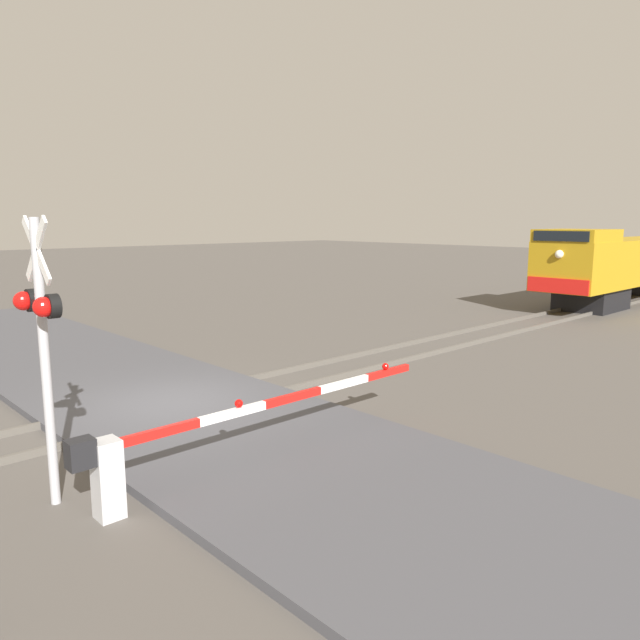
% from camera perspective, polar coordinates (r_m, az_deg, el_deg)
% --- Properties ---
extents(ground_plane, '(160.00, 160.00, 0.00)m').
position_cam_1_polar(ground_plane, '(13.82, -13.83, -8.32)').
color(ground_plane, '#514C47').
extents(rail_track_left, '(0.08, 80.00, 0.15)m').
position_cam_1_polar(rail_track_left, '(14.40, -15.26, -7.33)').
color(rail_track_left, '#59544C').
rests_on(rail_track_left, ground_plane).
extents(rail_track_right, '(0.08, 80.00, 0.15)m').
position_cam_1_polar(rail_track_right, '(13.20, -12.29, -8.77)').
color(rail_track_right, '#59544C').
rests_on(rail_track_right, ground_plane).
extents(road_surface, '(36.00, 5.22, 0.15)m').
position_cam_1_polar(road_surface, '(13.80, -13.84, -8.02)').
color(road_surface, '#47474C').
rests_on(road_surface, ground_plane).
extents(locomotive, '(2.83, 16.07, 3.78)m').
position_cam_1_polar(locomotive, '(34.52, 27.31, 4.84)').
color(locomotive, black).
rests_on(locomotive, ground_plane).
extents(crossing_signal, '(1.18, 0.33, 4.24)m').
position_cam_1_polar(crossing_signal, '(9.33, -25.15, -0.75)').
color(crossing_signal, '#ADADB2').
rests_on(crossing_signal, ground_plane).
extents(crossing_gate, '(0.36, 7.19, 1.26)m').
position_cam_1_polar(crossing_gate, '(9.53, -13.47, -11.42)').
color(crossing_gate, silver).
rests_on(crossing_gate, ground_plane).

